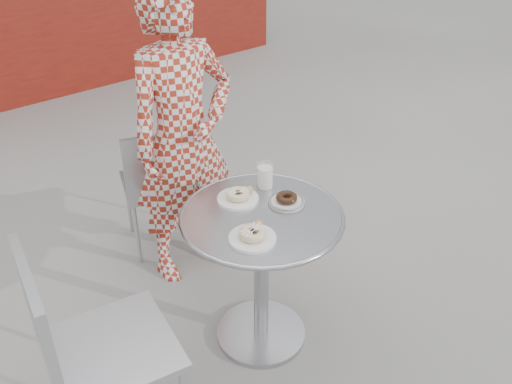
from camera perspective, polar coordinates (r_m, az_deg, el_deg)
ground at (r=2.95m, az=0.23°, el=-14.32°), size 60.00×60.00×0.00m
bistro_table at (r=2.59m, az=0.56°, el=-5.55°), size 0.73×0.73×0.74m
chair_far at (r=3.45m, az=-9.55°, el=-1.58°), size 0.50×0.50×0.82m
seated_person at (r=2.97m, az=-7.30°, el=5.33°), size 0.60×0.40×1.63m
plate_far at (r=2.57m, az=-1.77°, el=-0.40°), size 0.19×0.19×0.05m
plate_near at (r=2.33m, az=-0.33°, el=-4.33°), size 0.20×0.20×0.05m
plate_checker at (r=2.56m, az=3.07°, el=-0.82°), size 0.17×0.17×0.04m
milk_cup at (r=2.65m, az=0.90°, el=1.60°), size 0.08×0.08×0.12m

